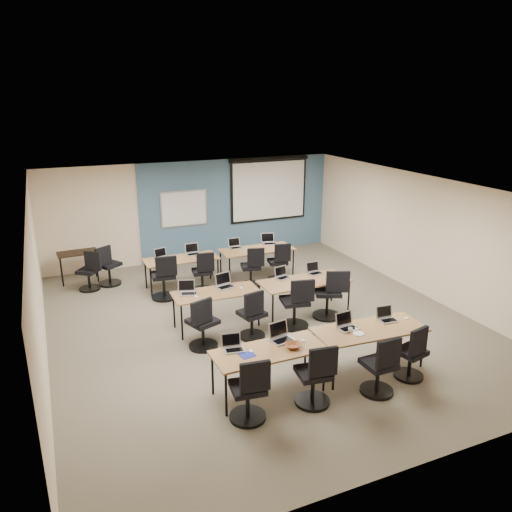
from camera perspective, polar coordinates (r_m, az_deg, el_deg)
name	(u,v)px	position (r m, az deg, el deg)	size (l,w,h in m)	color
floor	(261,322)	(10.13, 0.59, -7.55)	(8.00, 9.00, 0.02)	#6B6354
ceiling	(262,189)	(9.29, 0.65, 7.64)	(8.00, 9.00, 0.02)	white
wall_back	(194,211)	(13.71, -7.09, 5.15)	(8.00, 0.04, 2.70)	beige
wall_front	(421,372)	(6.15, 18.37, -12.45)	(8.00, 0.04, 2.70)	beige
wall_left	(37,289)	(8.88, -23.72, -3.49)	(0.04, 9.00, 2.70)	beige
wall_right	(425,236)	(11.77, 18.71, 2.16)	(0.04, 9.00, 2.70)	beige
blue_accent_panel	(237,207)	(14.08, -2.15, 5.61)	(5.50, 0.04, 2.70)	#3D5977
whiteboard	(184,209)	(13.54, -8.23, 5.37)	(1.28, 0.03, 0.98)	beige
projector_screen	(269,186)	(14.28, 1.50, 7.99)	(2.40, 0.10, 1.82)	black
training_table_front_left	(269,353)	(7.61, 1.47, -11.00)	(1.71, 0.71, 0.73)	#A76831
training_table_front_right	(369,331)	(8.45, 12.84, -8.36)	(1.84, 0.77, 0.73)	brown
training_table_mid_left	(216,294)	(9.71, -4.58, -4.40)	(1.67, 0.70, 0.73)	brown
training_table_mid_right	(305,282)	(10.31, 5.58, -3.02)	(1.87, 0.78, 0.73)	brown
training_table_back_left	(181,260)	(11.75, -8.52, -0.49)	(1.71, 0.71, 0.73)	brown
training_table_back_right	(257,251)	(12.33, 0.12, 0.62)	(1.82, 0.76, 0.73)	brown
laptop_0	(233,346)	(7.59, -2.67, -10.22)	(0.30, 0.25, 0.23)	#B3B4BD
mouse_0	(251,351)	(7.54, -0.57, -10.80)	(0.06, 0.09, 0.03)	white
task_chair_0	(249,395)	(7.16, -0.75, -15.58)	(0.52, 0.52, 1.00)	black
laptop_1	(281,336)	(7.86, 2.85, -9.08)	(0.35, 0.30, 0.26)	silver
mouse_1	(303,341)	(7.86, 5.42, -9.61)	(0.06, 0.09, 0.03)	white
task_chair_1	(315,380)	(7.52, 6.80, -13.88)	(0.53, 0.53, 1.01)	black
laptop_2	(347,324)	(8.35, 10.31, -7.69)	(0.32, 0.28, 0.25)	#AAAAB3
mouse_2	(356,329)	(8.35, 11.35, -8.16)	(0.06, 0.09, 0.03)	white
task_chair_2	(380,370)	(7.94, 14.03, -12.55)	(0.51, 0.51, 0.99)	black
laptop_3	(387,317)	(8.78, 14.71, -6.74)	(0.30, 0.25, 0.23)	silver
mouse_3	(406,318)	(8.92, 16.81, -6.84)	(0.05, 0.09, 0.03)	white
task_chair_3	(412,357)	(8.47, 17.41, -10.95)	(0.47, 0.47, 0.96)	black
laptop_4	(188,290)	(9.67, -7.81, -3.90)	(0.33, 0.28, 0.25)	#ABAAB2
mouse_4	(196,297)	(9.49, -6.88, -4.62)	(0.06, 0.10, 0.04)	white
task_chair_4	(203,327)	(9.02, -6.12, -8.12)	(0.55, 0.53, 1.01)	black
laptop_5	(225,284)	(9.92, -3.61, -3.16)	(0.35, 0.30, 0.26)	silver
mouse_5	(241,288)	(9.83, -1.70, -3.66)	(0.06, 0.10, 0.04)	white
task_chair_5	(252,318)	(9.34, -0.41, -7.14)	(0.50, 0.50, 0.98)	black
laptop_6	(282,275)	(10.39, 3.02, -2.19)	(0.30, 0.25, 0.23)	silver
mouse_6	(296,281)	(10.19, 4.57, -2.92)	(0.06, 0.10, 0.04)	white
task_chair_6	(296,307)	(9.76, 4.63, -5.84)	(0.57, 0.57, 1.05)	black
laptop_7	(314,271)	(10.71, 6.68, -1.67)	(0.31, 0.26, 0.23)	#ABABAB
mouse_7	(332,274)	(10.67, 8.70, -2.10)	(0.06, 0.10, 0.03)	white
task_chair_7	(330,298)	(10.26, 8.41, -4.74)	(0.61, 0.58, 1.05)	black
laptop_8	(161,256)	(11.79, -10.78, -0.01)	(0.31, 0.26, 0.23)	#B8B8BE
mouse_8	(171,259)	(11.69, -9.66, -0.35)	(0.06, 0.10, 0.04)	white
task_chair_8	(164,281)	(11.25, -10.43, -2.78)	(0.57, 0.57, 1.04)	black
laptop_9	(193,252)	(12.00, -7.23, 0.51)	(0.33, 0.28, 0.25)	#B6B6B6
mouse_9	(202,254)	(11.97, -6.17, 0.25)	(0.06, 0.10, 0.04)	white
task_chair_9	(203,275)	(11.56, -6.06, -2.19)	(0.49, 0.49, 0.97)	black
laptop_10	(235,245)	(12.41, -2.39, 1.21)	(0.31, 0.26, 0.23)	#A7A8B3
mouse_10	(247,249)	(12.29, -1.06, 0.83)	(0.06, 0.09, 0.03)	white
task_chair_10	(252,270)	(11.82, -0.45, -1.62)	(0.50, 0.50, 0.98)	black
laptop_11	(269,241)	(12.75, 1.49, 1.71)	(0.35, 0.29, 0.26)	silver
mouse_11	(283,245)	(12.59, 3.08, 1.24)	(0.06, 0.10, 0.04)	white
task_chair_11	(279,265)	(12.18, 2.62, -1.04)	(0.49, 0.49, 0.97)	black
blue_mousepad	(247,355)	(7.45, -1.00, -11.25)	(0.22, 0.18, 0.01)	#1F2798
snack_bowl	(293,345)	(7.66, 4.27, -10.15)	(0.28, 0.28, 0.07)	#9A5D2C
snack_plate	(358,333)	(8.22, 11.63, -8.66)	(0.18, 0.18, 0.01)	white
coffee_cup	(350,330)	(8.23, 10.72, -8.33)	(0.05, 0.05, 0.05)	white
utility_table	(78,256)	(12.78, -19.71, 0.03)	(0.93, 0.51, 0.75)	black
spare_chair_a	(108,269)	(12.38, -16.57, -1.41)	(0.59, 0.53, 1.01)	black
spare_chair_b	(90,274)	(12.20, -18.45, -1.97)	(0.55, 0.48, 0.97)	black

